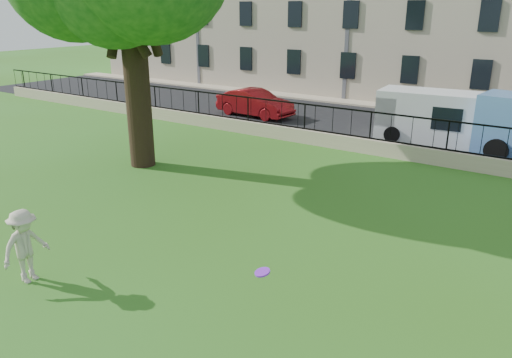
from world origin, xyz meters
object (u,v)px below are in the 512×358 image
Objects in this scene: frisbee at (262,272)px; red_sedan at (255,103)px; white_van at (441,117)px; man at (25,246)px.

red_sedan is (-11.03, 15.91, -0.67)m from frisbee.
white_van is (-1.25, 15.91, -0.29)m from frisbee.
frisbee is at bearing -80.66° from man.
red_sedan is at bearing 175.09° from white_van.
frisbee is (5.32, 1.09, 0.56)m from man.
man is 17.49m from white_van.
man is 5.46m from frisbee.
man is 0.31× the size of white_van.
frisbee is 0.06× the size of red_sedan.
frisbee is at bearing -140.82° from red_sedan.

